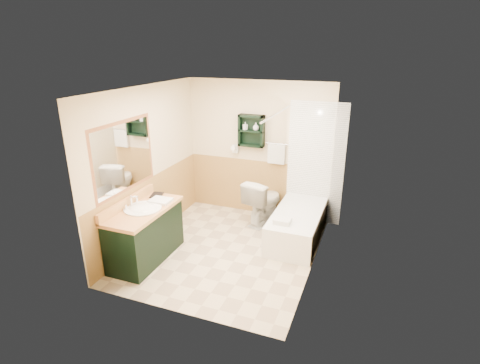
{
  "coord_description": "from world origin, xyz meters",
  "views": [
    {
      "loc": [
        1.97,
        -4.59,
        2.95
      ],
      "look_at": [
        0.15,
        0.2,
        1.06
      ],
      "focal_mm": 28.0,
      "sensor_mm": 36.0,
      "label": 1
    }
  ],
  "objects_px": {
    "toilet": "(264,201)",
    "soap_bottle_a": "(245,128)",
    "wall_shelf": "(251,131)",
    "vanity_book": "(151,189)",
    "vanity": "(145,234)",
    "hair_dryer": "(236,148)",
    "soap_bottle_b": "(256,127)",
    "bathtub": "(297,225)"
  },
  "relations": [
    {
      "from": "toilet",
      "to": "soap_bottle_a",
      "type": "distance_m",
      "value": 1.31
    },
    {
      "from": "wall_shelf",
      "to": "vanity_book",
      "type": "xyz_separation_m",
      "value": [
        -1.06,
        -1.56,
        -0.65
      ]
    },
    {
      "from": "vanity",
      "to": "vanity_book",
      "type": "bearing_deg",
      "value": 109.62
    },
    {
      "from": "soap_bottle_a",
      "to": "hair_dryer",
      "type": "bearing_deg",
      "value": 171.07
    },
    {
      "from": "hair_dryer",
      "to": "soap_bottle_a",
      "type": "distance_m",
      "value": 0.44
    },
    {
      "from": "hair_dryer",
      "to": "toilet",
      "type": "relative_size",
      "value": 0.3
    },
    {
      "from": "toilet",
      "to": "wall_shelf",
      "type": "bearing_deg",
      "value": -25.33
    },
    {
      "from": "vanity_book",
      "to": "soap_bottle_b",
      "type": "relative_size",
      "value": 1.72
    },
    {
      "from": "wall_shelf",
      "to": "soap_bottle_b",
      "type": "height_order",
      "value": "wall_shelf"
    },
    {
      "from": "bathtub",
      "to": "soap_bottle_b",
      "type": "height_order",
      "value": "soap_bottle_b"
    },
    {
      "from": "vanity",
      "to": "soap_bottle_a",
      "type": "bearing_deg",
      "value": 68.71
    },
    {
      "from": "bathtub",
      "to": "vanity_book",
      "type": "bearing_deg",
      "value": -157.08
    },
    {
      "from": "hair_dryer",
      "to": "bathtub",
      "type": "relative_size",
      "value": 0.16
    },
    {
      "from": "soap_bottle_a",
      "to": "toilet",
      "type": "bearing_deg",
      "value": -32.02
    },
    {
      "from": "vanity",
      "to": "toilet",
      "type": "height_order",
      "value": "same"
    },
    {
      "from": "toilet",
      "to": "vanity_book",
      "type": "bearing_deg",
      "value": 57.22
    },
    {
      "from": "hair_dryer",
      "to": "toilet",
      "type": "distance_m",
      "value": 1.07
    },
    {
      "from": "hair_dryer",
      "to": "bathtub",
      "type": "height_order",
      "value": "hair_dryer"
    },
    {
      "from": "vanity",
      "to": "vanity_book",
      "type": "xyz_separation_m",
      "value": [
        -0.17,
        0.46,
        0.51
      ]
    },
    {
      "from": "vanity",
      "to": "bathtub",
      "type": "height_order",
      "value": "vanity"
    },
    {
      "from": "hair_dryer",
      "to": "vanity",
      "type": "relative_size",
      "value": 0.19
    },
    {
      "from": "vanity",
      "to": "soap_bottle_b",
      "type": "bearing_deg",
      "value": 64.13
    },
    {
      "from": "vanity_book",
      "to": "soap_bottle_b",
      "type": "height_order",
      "value": "soap_bottle_b"
    },
    {
      "from": "wall_shelf",
      "to": "soap_bottle_b",
      "type": "distance_m",
      "value": 0.11
    },
    {
      "from": "bathtub",
      "to": "soap_bottle_a",
      "type": "distance_m",
      "value": 1.89
    },
    {
      "from": "toilet",
      "to": "soap_bottle_b",
      "type": "bearing_deg",
      "value": -32.9
    },
    {
      "from": "hair_dryer",
      "to": "soap_bottle_a",
      "type": "relative_size",
      "value": 1.83
    },
    {
      "from": "vanity_book",
      "to": "bathtub",
      "type": "bearing_deg",
      "value": 7.91
    },
    {
      "from": "bathtub",
      "to": "toilet",
      "type": "xyz_separation_m",
      "value": [
        -0.69,
        0.39,
        0.16
      ]
    },
    {
      "from": "toilet",
      "to": "soap_bottle_a",
      "type": "relative_size",
      "value": 6.12
    },
    {
      "from": "vanity",
      "to": "soap_bottle_b",
      "type": "height_order",
      "value": "soap_bottle_b"
    },
    {
      "from": "toilet",
      "to": "vanity_book",
      "type": "relative_size",
      "value": 3.53
    },
    {
      "from": "wall_shelf",
      "to": "toilet",
      "type": "height_order",
      "value": "wall_shelf"
    },
    {
      "from": "vanity_book",
      "to": "toilet",
      "type": "bearing_deg",
      "value": 27.41
    },
    {
      "from": "hair_dryer",
      "to": "bathtub",
      "type": "distance_m",
      "value": 1.78
    },
    {
      "from": "vanity_book",
      "to": "soap_bottle_a",
      "type": "xyz_separation_m",
      "value": [
        0.95,
        1.55,
        0.69
      ]
    },
    {
      "from": "toilet",
      "to": "soap_bottle_b",
      "type": "height_order",
      "value": "soap_bottle_b"
    },
    {
      "from": "vanity",
      "to": "hair_dryer",
      "type": "bearing_deg",
      "value": 73.79
    },
    {
      "from": "bathtub",
      "to": "vanity",
      "type": "bearing_deg",
      "value": -145.0
    },
    {
      "from": "hair_dryer",
      "to": "vanity_book",
      "type": "relative_size",
      "value": 1.05
    },
    {
      "from": "wall_shelf",
      "to": "toilet",
      "type": "relative_size",
      "value": 0.68
    },
    {
      "from": "wall_shelf",
      "to": "bathtub",
      "type": "height_order",
      "value": "wall_shelf"
    }
  ]
}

